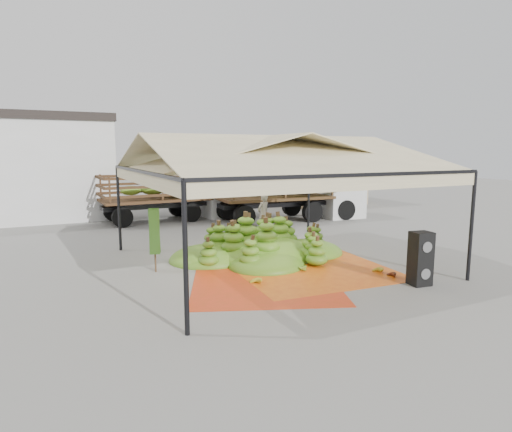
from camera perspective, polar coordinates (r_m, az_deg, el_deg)
name	(u,v)px	position (r m, az deg, el deg)	size (l,w,h in m)	color
ground	(271,263)	(13.68, 2.04, -6.30)	(90.00, 90.00, 0.00)	slate
canopy_tent	(272,159)	(13.22, 2.12, 7.65)	(8.10, 8.10, 4.00)	black
building_tan	(310,173)	(29.56, 7.23, 5.77)	(6.30, 5.30, 4.10)	tan
tarp_left	(265,285)	(11.54, 1.21, -9.13)	(3.84, 3.66, 0.01)	red
tarp_right	(308,267)	(13.26, 7.00, -6.82)	(4.46, 4.68, 0.01)	orange
banana_heap	(263,237)	(14.35, 0.95, -2.86)	(6.20, 5.10, 1.33)	#427919
hand_yellow_a	(377,269)	(13.07, 15.81, -6.86)	(0.48, 0.39, 0.22)	gold
hand_yellow_b	(255,281)	(11.53, -0.14, -8.60)	(0.49, 0.40, 0.22)	gold
hand_red_a	(390,274)	(12.75, 17.41, -7.36)	(0.44, 0.36, 0.20)	#542513
hand_red_b	(420,266)	(13.88, 21.05, -6.19)	(0.49, 0.40, 0.22)	#532C13
hand_green	(300,267)	(12.91, 5.87, -6.73)	(0.51, 0.41, 0.23)	#467217
hanging_bunches	(307,181)	(13.13, 6.75, 4.62)	(4.74, 0.24, 0.20)	#3A7718
speaker_stack	(420,259)	(12.15, 21.08, -5.32)	(0.58, 0.52, 1.43)	black
banana_leaves	(151,274)	(12.89, -13.81, -7.50)	(0.96, 1.36, 3.70)	#407A20
vendor	(263,214)	(18.01, 0.98, 0.22)	(0.65, 0.42, 1.77)	gray
truck_left	(178,191)	(22.51, -10.33, 3.35)	(7.21, 2.77, 2.44)	#482C18
truck_right	(296,188)	(22.29, 5.41, 3.71)	(7.81, 3.10, 2.63)	#4E371A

